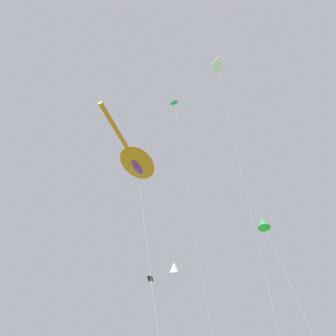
# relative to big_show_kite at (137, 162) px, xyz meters

# --- Properties ---
(big_show_kite) EXTENTS (6.50, 8.02, 17.20)m
(big_show_kite) POSITION_rel_big_show_kite_xyz_m (0.00, 0.00, 0.00)
(big_show_kite) COLOR orange
(big_show_kite) RESTS_ON ground
(small_kite_box_yellow) EXTENTS (2.02, 3.03, 11.91)m
(small_kite_box_yellow) POSITION_rel_big_show_kite_xyz_m (4.91, 13.75, -5.99)
(small_kite_box_yellow) COLOR black
(small_kite_box_yellow) RESTS_ON ground
(small_kite_triangle_green) EXTENTS (3.26, 4.43, 21.77)m
(small_kite_triangle_green) POSITION_rel_big_show_kite_xyz_m (4.50, -7.76, 3.29)
(small_kite_triangle_green) COLOR white
(small_kite_triangle_green) RESTS_ON ground
(small_kite_stunt_black) EXTENTS (4.02, 3.01, 25.94)m
(small_kite_stunt_black) POSITION_rel_big_show_kite_xyz_m (3.38, -0.76, 8.36)
(small_kite_stunt_black) COLOR green
(small_kite_stunt_black) RESTS_ON ground
(small_kite_streamer_purple) EXTENTS (1.81, 1.61, 11.13)m
(small_kite_streamer_purple) POSITION_rel_big_show_kite_xyz_m (8.75, -3.17, -6.06)
(small_kite_streamer_purple) COLOR green
(small_kite_streamer_purple) RESTS_ON ground
(small_kite_bird_shape) EXTENTS (3.83, 3.00, 9.80)m
(small_kite_bird_shape) POSITION_rel_big_show_kite_xyz_m (4.35, 3.06, -7.43)
(small_kite_bird_shape) COLOR white
(small_kite_bird_shape) RESTS_ON ground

